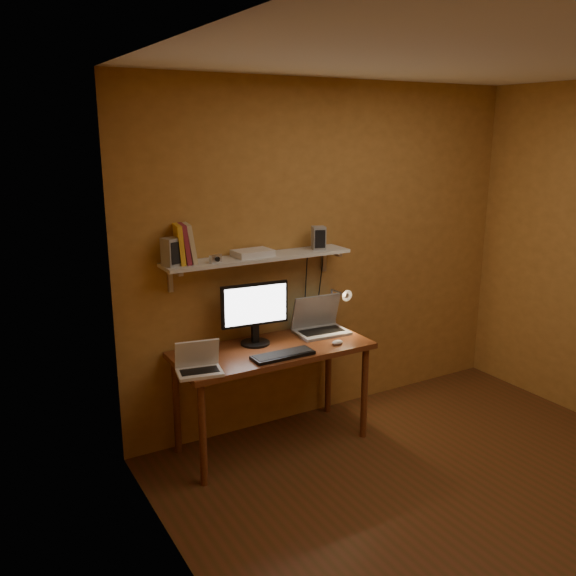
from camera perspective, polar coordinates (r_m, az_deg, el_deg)
room at (r=3.59m, az=18.30°, el=-1.29°), size 3.44×3.24×2.64m
desk at (r=4.34m, az=-1.46°, el=-6.64°), size 1.40×0.60×0.75m
wall_shelf at (r=4.30m, az=-2.76°, el=2.83°), size 1.40×0.25×0.21m
monitor at (r=4.30m, az=-3.12°, el=-2.10°), size 0.49×0.23×0.45m
laptop at (r=4.61m, az=2.91°, el=-3.24°), size 0.40×0.30×0.28m
netbook at (r=3.91m, az=-8.38°, el=-7.03°), size 0.31×0.25×0.21m
keyboard at (r=4.13m, az=-0.48°, el=-6.31°), size 0.44×0.15×0.02m
mouse at (r=4.37m, az=4.65°, el=-5.08°), size 0.09×0.06×0.03m
desk_lamp at (r=4.67m, az=4.89°, el=-1.30°), size 0.09×0.23×0.38m
speaker_left at (r=4.03m, az=-10.85°, el=3.33°), size 0.13×0.13×0.18m
speaker_right at (r=4.52m, az=2.89°, el=4.70°), size 0.12×0.12×0.17m
books at (r=4.08m, az=-9.66°, el=4.10°), size 0.16×0.19×0.26m
shelf_camera at (r=4.09m, az=-6.78°, el=2.73°), size 0.10×0.06×0.05m
router at (r=4.28m, az=-3.33°, el=3.29°), size 0.27×0.19×0.04m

